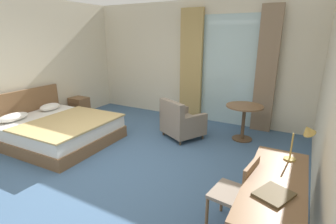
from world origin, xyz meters
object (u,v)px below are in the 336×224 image
armchair_by_window (181,122)px  round_cafe_table (244,114)px  closed_book (274,194)px  desk_chair (238,191)px  nightstand (80,108)px  desk_lamp (305,134)px  bed (56,129)px  writing_desk (275,190)px

armchair_by_window → round_cafe_table: (1.16, 0.54, 0.21)m
closed_book → desk_chair: bearing=159.5°
nightstand → desk_lamp: size_ratio=1.24×
bed → writing_desk: (4.20, -0.78, 0.42)m
armchair_by_window → closed_book: bearing=-49.5°
bed → nightstand: size_ratio=4.05×
bed → armchair_by_window: bed is taller
desk_lamp → armchair_by_window: size_ratio=0.44×
desk_chair → round_cafe_table: desk_chair is taller
desk_lamp → armchair_by_window: (-2.26, 1.58, -0.74)m
desk_chair → desk_lamp: bearing=43.7°
nightstand → writing_desk: writing_desk is taller
desk_chair → armchair_by_window: (-1.72, 2.09, -0.15)m
desk_chair → round_cafe_table: bearing=101.9°
desk_chair → closed_book: size_ratio=2.84×
closed_book → armchair_by_window: size_ratio=0.31×
bed → armchair_by_window: size_ratio=2.20×
bed → desk_lamp: 4.46m
desk_chair → armchair_by_window: size_ratio=0.88×
desk_lamp → writing_desk: bearing=-106.6°
nightstand → desk_chair: desk_chair is taller
desk_chair → writing_desk: bearing=-15.7°
desk_chair → closed_book: bearing=-43.6°
desk_chair → desk_lamp: size_ratio=2.00×
armchair_by_window → bed: bearing=-146.4°
closed_book → armchair_by_window: bearing=153.6°
closed_book → armchair_by_window: (-2.08, 2.44, -0.45)m
writing_desk → desk_chair: 0.42m
writing_desk → round_cafe_table: writing_desk is taller
bed → nightstand: 1.58m
writing_desk → desk_chair: (-0.35, 0.10, -0.19)m
desk_lamp → nightstand: bearing=163.7°
writing_desk → desk_chair: size_ratio=1.75×
round_cafe_table → closed_book: bearing=-72.8°
desk_lamp → desk_chair: bearing=-136.3°
nightstand → desk_lamp: bearing=-16.3°
nightstand → round_cafe_table: 4.16m
nightstand → round_cafe_table: bearing=8.3°
desk_lamp → armchair_by_window: 2.85m
nightstand → armchair_by_window: 2.94m
bed → desk_lamp: size_ratio=5.01×
writing_desk → desk_chair: desk_chair is taller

